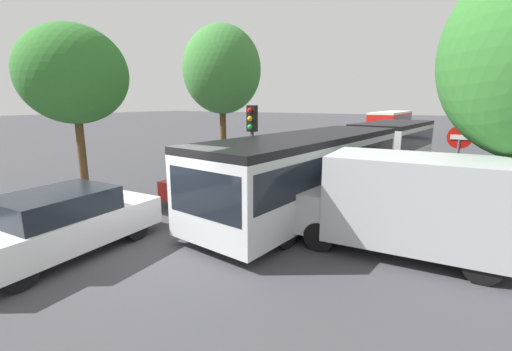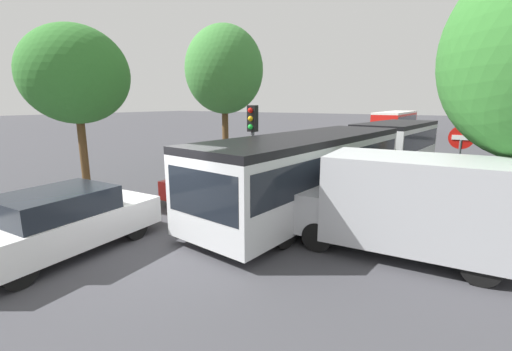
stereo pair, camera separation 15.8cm
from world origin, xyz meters
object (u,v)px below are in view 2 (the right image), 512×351
Objects in this scene: queued_car_white at (62,222)px; tree_left_near at (78,78)px; queued_car_tan at (329,145)px; white_van at (409,203)px; queued_car_red at (213,179)px; no_entry_sign at (459,157)px; articulated_bus at (355,154)px; traffic_light at (252,132)px; tree_right_far at (499,85)px; queued_car_graphite at (292,158)px; city_bus_rear at (396,121)px; queued_car_silver at (356,138)px; direction_sign_post at (511,134)px; tree_left_mid at (224,70)px.

queued_car_white is 5.66m from tree_left_near.
queued_car_tan is 0.86× the size of white_van.
queued_car_red is 8.19m from no_entry_sign.
articulated_bus is 3.29× the size of white_van.
traffic_light reaches higher than articulated_bus.
queued_car_white is 0.65× the size of tree_right_far.
traffic_light is (1.32, -5.68, 1.81)m from queued_car_graphite.
articulated_bus is 27.36m from city_bus_rear.
traffic_light reaches higher than queued_car_tan.
no_entry_sign is 12.39m from tree_left_near.
queued_car_silver is (-0.03, 5.91, -0.02)m from queued_car_tan.
tree_left_near is (-3.19, -2.95, 3.60)m from queued_car_red.
queued_car_silver is (-0.24, 11.58, 0.06)m from queued_car_graphite.
articulated_bus is at bearing -66.02° from white_van.
queued_car_white is 11.07m from no_entry_sign.
queued_car_white is 17.43m from queued_car_tan.
direction_sign_post is at bearing 27.05° from tree_left_near.
articulated_bus is 3.84× the size of queued_car_tan.
direction_sign_post is at bearing -117.74° from white_van.
traffic_light is 6.53m from no_entry_sign.
queued_car_red is at bearing 42.77° from tree_left_near.
tree_left_mid reaches higher than no_entry_sign.
no_entry_sign reaches higher than queued_car_silver.
white_van is 3.82m from no_entry_sign.
no_entry_sign is at bearing -119.53° from queued_car_graphite.
queued_car_silver reaches higher than queued_car_graphite.
queued_car_silver is 0.72× the size of tree_left_near.
direction_sign_post reaches higher than white_van.
articulated_bus is 3.93× the size of queued_car_silver.
queued_car_silver is at bearing -3.35° from queued_car_red.
no_entry_sign is at bearing -143.82° from queued_car_tan.
tree_left_mid reaches higher than tree_left_near.
articulated_bus is 4.11m from no_entry_sign.
queued_car_graphite is 0.77× the size of white_van.
tree_left_near reaches higher than direction_sign_post.
direction_sign_post is 0.48× the size of tree_left_mid.
queued_car_tan is 0.64× the size of tree_right_far.
direction_sign_post is (1.25, 0.95, 0.68)m from no_entry_sign.
queued_car_tan is 8.58m from tree_left_mid.
white_van is at bearing -104.38° from queued_car_red.
tree_right_far is (0.09, 21.38, 2.27)m from direction_sign_post.
traffic_light is at bearing 34.74° from tree_left_near.
queued_car_red is at bearing 179.44° from city_bus_rear.
queued_car_red is at bearing -73.29° from no_entry_sign.
tree_left_mid is at bearing -6.28° from direction_sign_post.
queued_car_red is 26.60m from tree_right_far.
articulated_bus is 4.70× the size of direction_sign_post.
articulated_bus is 8.46m from tree_left_mid.
tree_right_far is at bearing -99.09° from white_van.
queued_car_silver is at bearing 74.48° from tree_left_mid.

